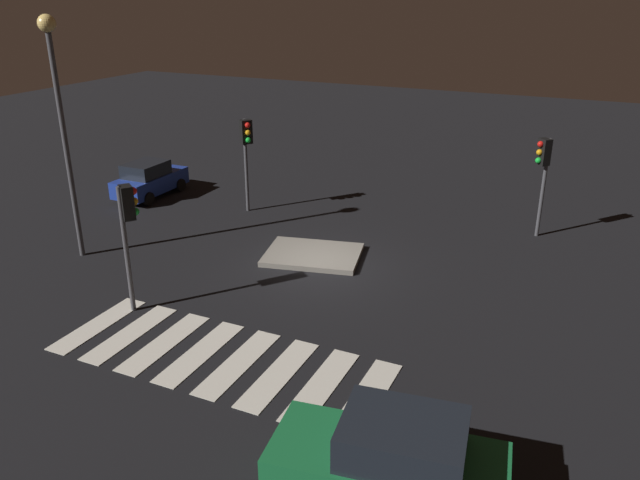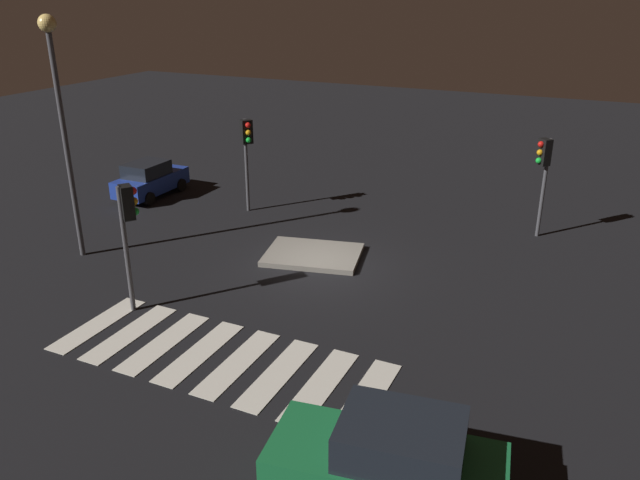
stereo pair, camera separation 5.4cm
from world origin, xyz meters
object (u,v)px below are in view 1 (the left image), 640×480
traffic_island (313,255)px  street_lamp (59,99)px  traffic_light_north (543,163)px  car_blue (149,179)px  traffic_light_south (128,217)px  car_green (391,463)px  traffic_light_west (246,143)px

traffic_island → street_lamp: size_ratio=0.46×
traffic_light_north → street_lamp: size_ratio=0.47×
car_blue → traffic_light_north: bearing=-82.4°
traffic_island → traffic_light_south: traffic_light_south is taller
traffic_island → traffic_light_north: 9.04m
street_lamp → traffic_light_south: bearing=-27.6°
car_blue → traffic_light_south: bearing=-142.9°
traffic_light_south → street_lamp: size_ratio=0.47×
traffic_island → street_lamp: street_lamp is taller
traffic_light_south → traffic_light_north: traffic_light_south is taller
traffic_island → street_lamp: bearing=-156.6°
car_green → traffic_light_south: size_ratio=1.18×
traffic_light_west → traffic_light_north: traffic_light_west is taller
traffic_light_west → street_lamp: (-2.99, -6.45, 2.50)m
car_green → traffic_light_west: (-10.60, 12.79, 2.03)m
traffic_island → car_blue: size_ratio=1.01×
traffic_island → car_blue: bearing=161.9°
car_blue → traffic_light_west: size_ratio=0.95×
car_green → traffic_light_north: size_ratio=1.18×
car_blue → street_lamp: size_ratio=0.46×
traffic_light_west → traffic_light_south: bearing=-43.1°
car_blue → traffic_light_south: (6.61, -8.74, 2.08)m
traffic_light_south → traffic_light_west: traffic_light_west is taller
traffic_island → traffic_light_north: size_ratio=0.99×
car_green → street_lamp: bearing=-32.7°
traffic_light_south → traffic_light_west: bearing=45.9°
traffic_island → traffic_light_west: bearing=144.5°
car_blue → traffic_light_south: 11.15m
car_green → car_blue: 20.25m
car_green → traffic_light_west: 16.74m
car_green → street_lamp: size_ratio=0.55×
traffic_island → car_blue: car_blue is taller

